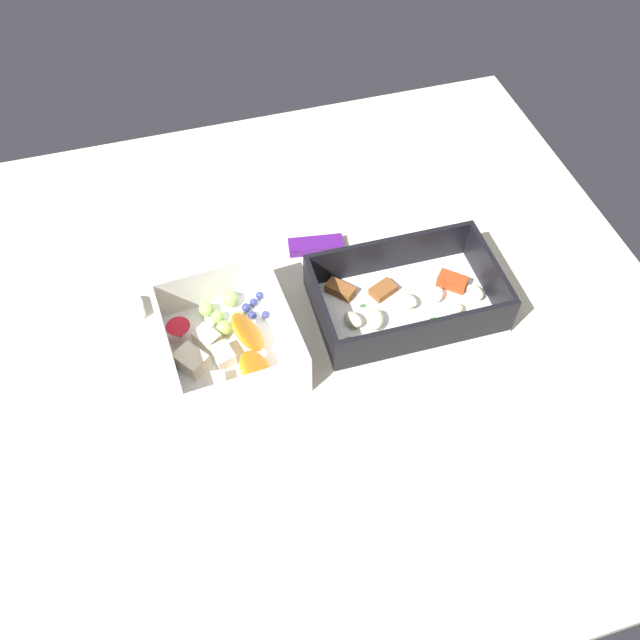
{
  "coord_description": "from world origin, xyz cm",
  "views": [
    {
      "loc": [
        -14.6,
        -45.12,
        64.65
      ],
      "look_at": [
        -1.89,
        -1.53,
        4.0
      ],
      "focal_mm": 37.12,
      "sensor_mm": 36.0,
      "label": 1
    }
  ],
  "objects_px": {
    "paper_cup_liner": "(129,310)",
    "candy_bar": "(316,245)",
    "fruit_bowl": "(229,342)",
    "pasta_container": "(406,299)"
  },
  "relations": [
    {
      "from": "candy_bar",
      "to": "paper_cup_liner",
      "type": "bearing_deg",
      "value": -170.33
    },
    {
      "from": "pasta_container",
      "to": "paper_cup_liner",
      "type": "distance_m",
      "value": 0.33
    },
    {
      "from": "pasta_container",
      "to": "candy_bar",
      "type": "relative_size",
      "value": 3.08
    },
    {
      "from": "candy_bar",
      "to": "paper_cup_liner",
      "type": "relative_size",
      "value": 2.0
    },
    {
      "from": "fruit_bowl",
      "to": "paper_cup_liner",
      "type": "distance_m",
      "value": 0.14
    },
    {
      "from": "paper_cup_liner",
      "to": "candy_bar",
      "type": "bearing_deg",
      "value": 9.67
    },
    {
      "from": "fruit_bowl",
      "to": "paper_cup_liner",
      "type": "xyz_separation_m",
      "value": [
        -0.1,
        0.09,
        -0.01
      ]
    },
    {
      "from": "fruit_bowl",
      "to": "candy_bar",
      "type": "bearing_deg",
      "value": 42.84
    },
    {
      "from": "pasta_container",
      "to": "fruit_bowl",
      "type": "distance_m",
      "value": 0.21
    },
    {
      "from": "candy_bar",
      "to": "pasta_container",
      "type": "bearing_deg",
      "value": -58.74
    }
  ]
}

